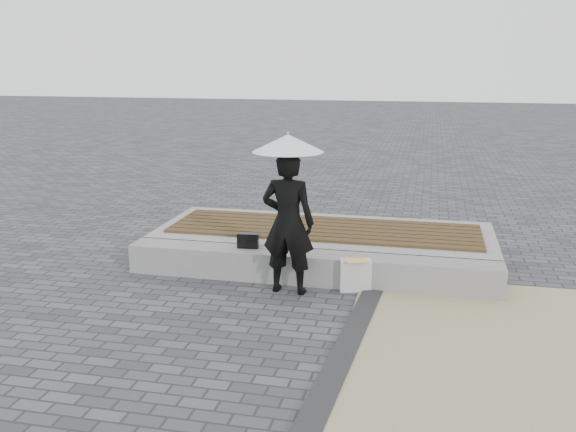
# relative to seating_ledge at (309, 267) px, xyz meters

# --- Properties ---
(ground) EXTENTS (80.00, 80.00, 0.00)m
(ground) POSITION_rel_seating_ledge_xyz_m (0.00, -1.60, -0.20)
(ground) COLOR #515156
(ground) RESTS_ON ground
(edging_band) EXTENTS (0.61, 5.20, 0.04)m
(edging_band) POSITION_rel_seating_ledge_xyz_m (0.75, -2.10, -0.18)
(edging_band) COLOR #2C2C2E
(edging_band) RESTS_ON ground
(seating_ledge) EXTENTS (5.00, 0.45, 0.40)m
(seating_ledge) POSITION_rel_seating_ledge_xyz_m (0.00, 0.00, 0.00)
(seating_ledge) COLOR gray
(seating_ledge) RESTS_ON ground
(timber_platform) EXTENTS (5.00, 2.00, 0.40)m
(timber_platform) POSITION_rel_seating_ledge_xyz_m (0.00, 1.20, 0.00)
(timber_platform) COLOR #A9A9A4
(timber_platform) RESTS_ON ground
(timber_decking) EXTENTS (4.60, 1.40, 0.04)m
(timber_decking) POSITION_rel_seating_ledge_xyz_m (0.00, 1.20, 0.22)
(timber_decking) COLOR #503D22
(timber_decking) RESTS_ON timber_platform
(woman) EXTENTS (0.69, 0.47, 1.83)m
(woman) POSITION_rel_seating_ledge_xyz_m (-0.19, -0.43, 0.72)
(woman) COLOR black
(woman) RESTS_ON ground
(parasol) EXTENTS (0.88, 0.88, 1.12)m
(parasol) POSITION_rel_seating_ledge_xyz_m (-0.19, -0.43, 1.71)
(parasol) COLOR silver
(parasol) RESTS_ON ground
(handbag) EXTENTS (0.30, 0.13, 0.20)m
(handbag) POSITION_rel_seating_ledge_xyz_m (-0.86, 0.04, 0.30)
(handbag) COLOR black
(handbag) RESTS_ON seating_ledge
(canvas_tote) EXTENTS (0.43, 0.26, 0.42)m
(canvas_tote) POSITION_rel_seating_ledge_xyz_m (0.65, -0.21, 0.01)
(canvas_tote) COLOR #BAB9B5
(canvas_tote) RESTS_ON ground
(magazine) EXTENTS (0.32, 0.28, 0.01)m
(magazine) POSITION_rel_seating_ledge_xyz_m (0.65, -0.26, 0.22)
(magazine) COLOR #F15745
(magazine) RESTS_ON canvas_tote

